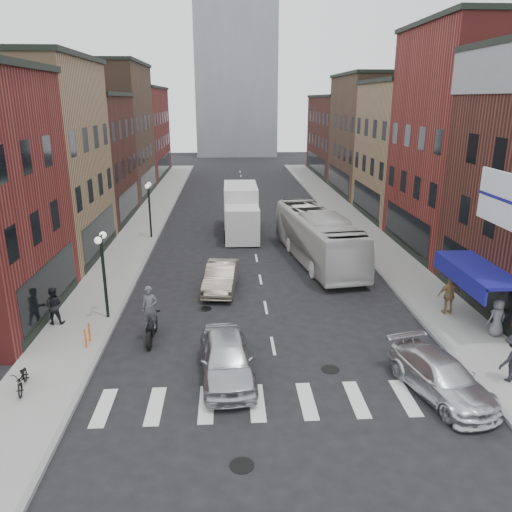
{
  "coord_description": "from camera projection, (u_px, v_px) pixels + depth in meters",
  "views": [
    {
      "loc": [
        -1.76,
        -17.52,
        9.78
      ],
      "look_at": [
        -0.41,
        6.16,
        2.3
      ],
      "focal_mm": 35.0,
      "sensor_mm": 36.0,
      "label": 1
    }
  ],
  "objects": [
    {
      "name": "ground",
      "position": [
        275.0,
        358.0,
        19.72
      ],
      "size": [
        160.0,
        160.0,
        0.0
      ],
      "primitive_type": "plane",
      "color": "black",
      "rests_on": "ground"
    },
    {
      "name": "sidewalk_left",
      "position": [
        145.0,
        225.0,
        40.18
      ],
      "size": [
        3.0,
        74.0,
        0.15
      ],
      "primitive_type": "cube",
      "color": "gray",
      "rests_on": "ground"
    },
    {
      "name": "sidewalk_right",
      "position": [
        353.0,
        222.0,
        41.1
      ],
      "size": [
        3.0,
        74.0,
        0.15
      ],
      "primitive_type": "cube",
      "color": "gray",
      "rests_on": "ground"
    },
    {
      "name": "curb_left",
      "position": [
        164.0,
        226.0,
        40.28
      ],
      "size": [
        0.2,
        74.0,
        0.16
      ],
      "primitive_type": "cube",
      "color": "gray",
      "rests_on": "ground"
    },
    {
      "name": "curb_right",
      "position": [
        335.0,
        223.0,
        41.04
      ],
      "size": [
        0.2,
        74.0,
        0.16
      ],
      "primitive_type": "cube",
      "color": "gray",
      "rests_on": "ground"
    },
    {
      "name": "crosswalk_stripes",
      "position": [
        284.0,
        402.0,
        16.86
      ],
      "size": [
        12.0,
        2.2,
        0.01
      ],
      "primitive_type": "cube",
      "color": "silver",
      "rests_on": "ground"
    },
    {
      "name": "bldg_left_mid_a",
      "position": [
        10.0,
        161.0,
        30.38
      ],
      "size": [
        10.3,
        10.2,
        12.3
      ],
      "color": "#A5815B",
      "rests_on": "ground"
    },
    {
      "name": "bldg_left_mid_b",
      "position": [
        63.0,
        159.0,
        40.21
      ],
      "size": [
        10.3,
        10.2,
        10.3
      ],
      "color": "#432018",
      "rests_on": "ground"
    },
    {
      "name": "bldg_left_far_a",
      "position": [
        96.0,
        131.0,
        50.23
      ],
      "size": [
        10.3,
        12.2,
        13.3
      ],
      "color": "#513928",
      "rests_on": "ground"
    },
    {
      "name": "bldg_left_far_b",
      "position": [
        124.0,
        133.0,
        63.86
      ],
      "size": [
        10.3,
        16.2,
        11.3
      ],
      "color": "maroon",
      "rests_on": "ground"
    },
    {
      "name": "bldg_right_mid_a",
      "position": [
        491.0,
        142.0,
        31.7
      ],
      "size": [
        10.3,
        10.2,
        14.3
      ],
      "color": "maroon",
      "rests_on": "ground"
    },
    {
      "name": "bldg_right_mid_b",
      "position": [
        428.0,
        151.0,
        41.68
      ],
      "size": [
        10.3,
        10.2,
        11.3
      ],
      "color": "#A5815B",
      "rests_on": "ground"
    },
    {
      "name": "bldg_right_far_a",
      "position": [
        388.0,
        135.0,
        52.0
      ],
      "size": [
        10.3,
        12.2,
        12.3
      ],
      "color": "#513928",
      "rests_on": "ground"
    },
    {
      "name": "bldg_right_far_b",
      "position": [
        354.0,
        136.0,
        65.63
      ],
      "size": [
        10.3,
        16.2,
        10.3
      ],
      "color": "#432018",
      "rests_on": "ground"
    },
    {
      "name": "awning_blue",
      "position": [
        474.0,
        270.0,
        21.79
      ],
      "size": [
        1.8,
        5.0,
        0.78
      ],
      "color": "navy",
      "rests_on": "ground"
    },
    {
      "name": "billboard_sign",
      "position": [
        502.0,
        200.0,
        18.81
      ],
      "size": [
        1.52,
        3.0,
        3.7
      ],
      "color": "black",
      "rests_on": "ground"
    },
    {
      "name": "distant_tower",
      "position": [
        235.0,
        7.0,
        86.46
      ],
      "size": [
        14.0,
        14.0,
        50.0
      ],
      "primitive_type": "cube",
      "color": "#9399A0",
      "rests_on": "ground"
    },
    {
      "name": "streetlamp_near",
      "position": [
        103.0,
        260.0,
        22.25
      ],
      "size": [
        0.32,
        1.22,
        4.11
      ],
      "color": "black",
      "rests_on": "ground"
    },
    {
      "name": "streetlamp_far",
      "position": [
        149.0,
        200.0,
        35.58
      ],
      "size": [
        0.32,
        1.22,
        4.11
      ],
      "color": "black",
      "rests_on": "ground"
    },
    {
      "name": "bike_rack",
      "position": [
        87.0,
        335.0,
        20.38
      ],
      "size": [
        0.08,
        0.68,
        0.8
      ],
      "color": "#D8590C",
      "rests_on": "sidewalk_left"
    },
    {
      "name": "box_truck",
      "position": [
        241.0,
        211.0,
        37.46
      ],
      "size": [
        2.56,
        8.11,
        3.53
      ],
      "rotation": [
        0.0,
        0.0,
        -0.0
      ],
      "color": "silver",
      "rests_on": "ground"
    },
    {
      "name": "motorcycle_rider",
      "position": [
        151.0,
        316.0,
        20.8
      ],
      "size": [
        0.67,
        2.4,
        2.45
      ],
      "rotation": [
        0.0,
        0.0,
        -0.0
      ],
      "color": "black",
      "rests_on": "ground"
    },
    {
      "name": "transit_bus",
      "position": [
        318.0,
        237.0,
        31.06
      ],
      "size": [
        4.19,
        11.6,
        3.16
      ],
      "primitive_type": "imported",
      "rotation": [
        0.0,
        0.0,
        0.14
      ],
      "color": "silver",
      "rests_on": "ground"
    },
    {
      "name": "sedan_left_near",
      "position": [
        226.0,
        358.0,
        18.09
      ],
      "size": [
        2.26,
        4.8,
        1.59
      ],
      "primitive_type": "imported",
      "rotation": [
        0.0,
        0.0,
        0.08
      ],
      "color": "silver",
      "rests_on": "ground"
    },
    {
      "name": "sedan_left_far",
      "position": [
        221.0,
        277.0,
        26.56
      ],
      "size": [
        2.02,
        4.59,
        1.46
      ],
      "primitive_type": "imported",
      "rotation": [
        0.0,
        0.0,
        -0.11
      ],
      "color": "#A79E87",
      "rests_on": "ground"
    },
    {
      "name": "curb_car",
      "position": [
        441.0,
        377.0,
        17.1
      ],
      "size": [
        2.95,
        4.93,
        1.34
      ],
      "primitive_type": "imported",
      "rotation": [
        0.0,
        0.0,
        0.25
      ],
      "color": "silver",
      "rests_on": "ground"
    },
    {
      "name": "parked_bicycle",
      "position": [
        22.0,
        379.0,
        17.19
      ],
      "size": [
        0.88,
        1.66,
        0.83
      ],
      "primitive_type": "imported",
      "rotation": [
        0.0,
        0.0,
        0.22
      ],
      "color": "black",
      "rests_on": "sidewalk_left"
    },
    {
      "name": "ped_left_solo",
      "position": [
        53.0,
        306.0,
        22.16
      ],
      "size": [
        0.85,
        0.51,
        1.72
      ],
      "primitive_type": "imported",
      "rotation": [
        0.0,
        0.0,
        3.18
      ],
      "color": "black",
      "rests_on": "sidewalk_left"
    },
    {
      "name": "ped_right_b",
      "position": [
        450.0,
        295.0,
        23.15
      ],
      "size": [
        1.11,
        0.57,
        1.88
      ],
      "primitive_type": "imported",
      "rotation": [
        0.0,
        0.0,
        3.16
      ],
      "color": "#916F4A",
      "rests_on": "sidewalk_right"
    },
    {
      "name": "ped_right_c",
      "position": [
        497.0,
        317.0,
        21.04
      ],
      "size": [
        0.89,
        0.67,
        1.65
      ],
      "primitive_type": "imported",
      "rotation": [
        0.0,
        0.0,
        3.33
      ],
      "color": "slate",
      "rests_on": "sidewalk_right"
    }
  ]
}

